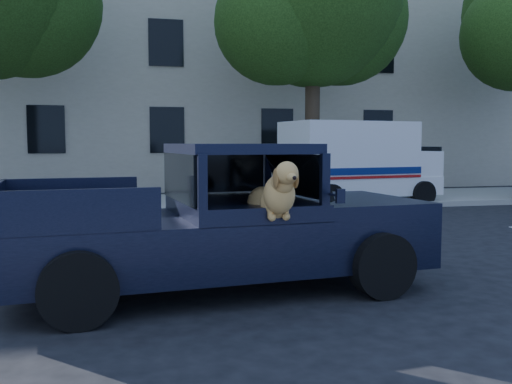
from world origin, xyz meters
TOP-DOWN VIEW (x-y plane):
  - ground at (0.00, 0.00)m, footprint 120.00×120.00m
  - far_sidewalk at (0.00, 9.20)m, footprint 60.00×4.00m
  - lane_stripes at (2.00, 3.40)m, footprint 21.60×0.14m
  - street_tree_mid at (5.03, 9.62)m, footprint 6.00×5.20m
  - building_main at (3.00, 16.50)m, footprint 26.00×6.00m
  - pickup_truck at (0.40, -0.15)m, footprint 5.02×2.64m
  - mail_truck at (5.81, 8.10)m, footprint 4.51×2.74m

SIDE VIEW (x-z plane):
  - ground at x=0.00m, z-range 0.00..0.00m
  - lane_stripes at x=2.00m, z-range 0.00..0.01m
  - far_sidewalk at x=0.00m, z-range 0.00..0.15m
  - pickup_truck at x=0.40m, z-range -0.28..1.46m
  - mail_truck at x=5.81m, z-range -0.15..2.18m
  - building_main at x=3.00m, z-range 0.00..9.00m
  - street_tree_mid at x=5.03m, z-range 1.41..10.01m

